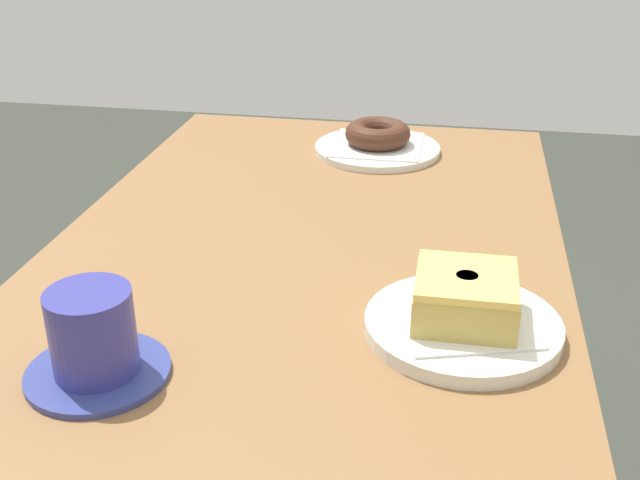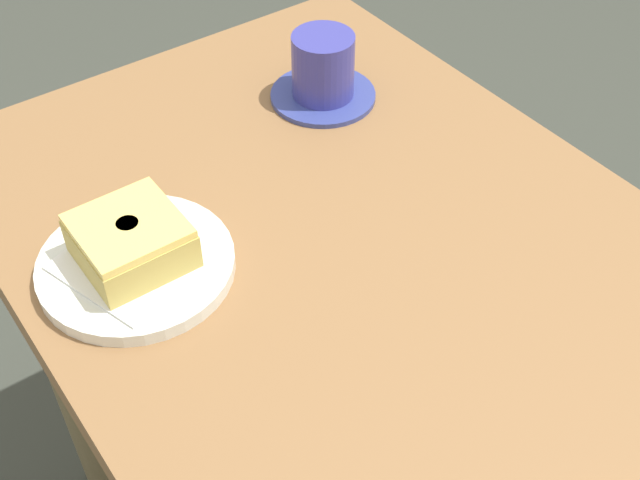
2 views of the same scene
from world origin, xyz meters
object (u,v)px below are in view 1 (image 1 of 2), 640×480
(coffee_cup, at_px, (93,339))
(donut_chocolate_ring, at_px, (378,134))
(plate_chocolate_ring, at_px, (377,149))
(plate_glazed_square, at_px, (463,326))
(donut_glazed_square, at_px, (465,296))

(coffee_cup, bearing_deg, donut_chocolate_ring, -15.27)
(plate_chocolate_ring, relative_size, plate_glazed_square, 1.03)
(plate_chocolate_ring, bearing_deg, coffee_cup, 164.73)
(plate_chocolate_ring, relative_size, coffee_cup, 1.53)
(plate_chocolate_ring, distance_m, plate_glazed_square, 0.56)
(plate_glazed_square, distance_m, donut_glazed_square, 0.03)
(donut_chocolate_ring, distance_m, plate_glazed_square, 0.56)
(plate_glazed_square, bearing_deg, coffee_cup, 112.25)
(donut_chocolate_ring, bearing_deg, plate_glazed_square, -164.49)
(plate_glazed_square, bearing_deg, donut_glazed_square, 180.00)
(donut_chocolate_ring, xyz_separation_m, donut_glazed_square, (-0.54, -0.15, 0.01))
(donut_glazed_square, bearing_deg, plate_chocolate_ring, 15.51)
(plate_chocolate_ring, height_order, donut_chocolate_ring, donut_chocolate_ring)
(donut_chocolate_ring, bearing_deg, plate_chocolate_ring, 0.00)
(coffee_cup, bearing_deg, donut_glazed_square, -67.75)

